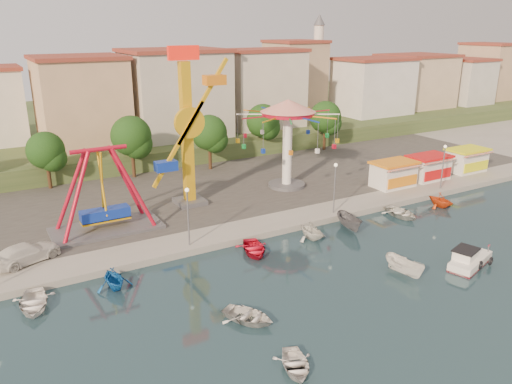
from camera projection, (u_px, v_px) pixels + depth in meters
ground at (357, 293)px, 37.21m from camera, size 200.00×200.00×0.00m
quay_deck at (124, 137)px, 88.04m from camera, size 200.00×100.00×0.60m
asphalt_pad at (196, 182)px, 61.66m from camera, size 90.00×28.00×0.01m
hill_terrace at (115, 125)px, 91.77m from camera, size 200.00×60.00×3.00m
pirate_ship_ride at (103, 192)px, 45.99m from camera, size 10.00×5.00×8.00m
kamikaze_tower at (191, 132)px, 51.50m from camera, size 5.99×3.10×16.50m
wave_swinger at (288, 124)px, 57.47m from camera, size 11.60×11.60×10.40m
booth_left at (394, 174)px, 59.42m from camera, size 5.40×3.78×3.08m
booth_mid at (429, 167)px, 62.24m from camera, size 5.40×3.78×3.08m
booth_right at (467, 160)px, 65.63m from camera, size 5.40×3.78×3.08m
lamp_post_1 at (188, 218)px, 43.11m from camera, size 0.14×0.14×5.00m
lamp_post_2 at (334, 190)px, 50.69m from camera, size 0.14×0.14×5.00m
lamp_post_3 at (443, 168)px, 58.28m from camera, size 0.14×0.14×5.00m
tree_1 at (46, 150)px, 57.75m from camera, size 4.35×4.35×6.80m
tree_2 at (131, 136)px, 61.90m from camera, size 5.02×5.02×7.85m
tree_3 at (209, 133)px, 65.57m from camera, size 4.68×4.68×7.32m
tree_4 at (263, 121)px, 72.70m from camera, size 4.86×4.86×7.60m
tree_5 at (325, 117)px, 75.96m from camera, size 4.83×4.83×7.54m
building_2 at (83, 100)px, 73.28m from camera, size 11.95×9.28×11.23m
building_3 at (179, 102)px, 77.54m from camera, size 12.59×10.50×9.20m
building_4 at (244, 94)px, 86.71m from camera, size 10.75×9.23×9.24m
building_5 at (313, 85)px, 91.16m from camera, size 12.77×10.96×11.21m
building_6 at (368, 79)px, 95.28m from camera, size 8.23×8.98×12.36m
building_7 at (394, 83)px, 105.53m from camera, size 11.59×10.93×8.76m
building_8 at (465, 73)px, 106.17m from camera, size 12.84×9.28×12.58m
building_9 at (493, 77)px, 115.38m from camera, size 12.95×9.17×9.21m
minaret at (318, 61)px, 94.64m from camera, size 2.80×2.80×18.00m
cabin_motorboat at (469, 261)px, 41.29m from camera, size 5.22×3.21×1.72m
rowboat_a at (248, 316)px, 33.54m from camera, size 4.17×4.55×0.77m
rowboat_b at (295, 365)px, 28.79m from camera, size 3.34×3.87×0.67m
skiff at (405, 267)px, 39.67m from camera, size 1.65×3.82×1.44m
van at (26, 253)px, 40.50m from camera, size 5.93×4.17×1.59m
moored_boat_0 at (33, 303)px, 35.08m from camera, size 3.49×4.47×0.85m
moored_boat_1 at (114, 278)px, 37.65m from camera, size 2.87×3.27×1.64m
moored_boat_3 at (254, 249)px, 43.57m from camera, size 3.97×4.73×0.84m
moored_boat_4 at (312, 230)px, 46.37m from camera, size 3.05×3.45×1.71m
moored_boat_5 at (350, 222)px, 48.55m from camera, size 2.26×4.18×1.53m
moored_boat_6 at (401, 213)px, 51.95m from camera, size 2.95×4.08×0.83m
moored_boat_7 at (441, 200)px, 54.63m from camera, size 2.87×3.27×1.64m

